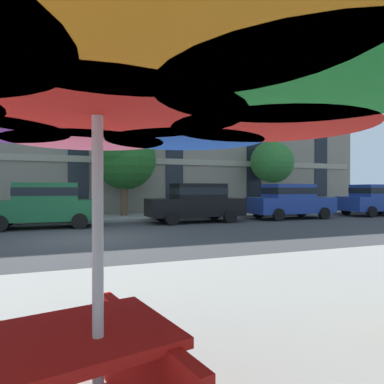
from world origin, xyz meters
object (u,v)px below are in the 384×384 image
sedan_green (44,204)px  street_tree_middle (123,156)px  sedan_black (196,202)px  sedan_blue_midblock (376,199)px  street_tree_right (272,162)px  patio_umbrella (97,62)px  sedan_blue (290,200)px

sedan_green → street_tree_middle: size_ratio=0.92×
sedan_black → sedan_blue_midblock: same height
sedan_black → street_tree_right: bearing=29.0°
street_tree_middle → patio_umbrella: size_ratio=1.42×
sedan_blue_midblock → street_tree_right: bearing=141.5°
sedan_green → street_tree_right: bearing=15.6°
sedan_green → patio_umbrella: patio_umbrella is taller
sedan_black → street_tree_right: size_ratio=0.97×
sedan_blue → patio_umbrella: (-10.68, -12.70, 1.27)m
sedan_black → street_tree_middle: bearing=126.9°
sedan_black → patio_umbrella: 13.89m
sedan_blue → patio_umbrella: patio_umbrella is taller
sedan_blue_midblock → sedan_black: bearing=180.0°
sedan_blue → patio_umbrella: bearing=-130.1°
sedan_blue → street_tree_middle: (-7.94, 3.65, 2.32)m
sedan_black → sedan_blue: same height
sedan_green → sedan_blue_midblock: same height
sedan_blue → street_tree_right: street_tree_right is taller
sedan_black → patio_umbrella: size_ratio=1.30×
sedan_green → sedan_blue_midblock: 17.57m
sedan_green → sedan_blue: (11.64, 0.00, 0.00)m
sedan_green → sedan_blue: bearing=0.0°
street_tree_middle → patio_umbrella: (-2.75, -16.35, -1.05)m
sedan_blue_midblock → street_tree_right: street_tree_right is taller
sedan_blue → patio_umbrella: 16.64m
patio_umbrella → street_tree_middle: bearing=80.5°
sedan_green → patio_umbrella: bearing=-85.7°
sedan_green → sedan_black: same height
sedan_blue_midblock → patio_umbrella: (-16.61, -12.70, 1.27)m
sedan_black → sedan_blue: size_ratio=1.00×
sedan_green → sedan_black: bearing=0.0°
sedan_black → street_tree_right: 7.82m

